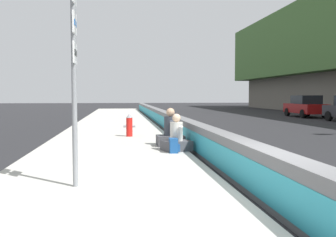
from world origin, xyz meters
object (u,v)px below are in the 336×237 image
parked_car_midline (306,106)px  route_sign_post (74,65)px  seated_person_foreground (176,139)px  backpack (174,146)px  seated_person_middle (170,134)px  fire_hydrant (129,125)px

parked_car_midline → route_sign_post: bearing=144.9°
seated_person_foreground → backpack: 0.45m
seated_person_foreground → backpack: seated_person_foreground is taller
parked_car_midline → seated_person_middle: bearing=142.1°
fire_hydrant → backpack: fire_hydrant is taller
seated_person_middle → route_sign_post: bearing=155.6°
route_sign_post → seated_person_foreground: size_ratio=3.41×
seated_person_middle → seated_person_foreground: bearing=-178.6°
fire_hydrant → parked_car_midline: parked_car_midline is taller
route_sign_post → fire_hydrant: bearing=-8.0°
backpack → parked_car_midline: bearing=-35.7°
fire_hydrant → seated_person_foreground: bearing=-162.5°
fire_hydrant → seated_person_middle: 3.10m
seated_person_foreground → parked_car_midline: bearing=-36.1°
seated_person_foreground → parked_car_midline: 21.88m
route_sign_post → seated_person_foreground: 5.01m
seated_person_middle → fire_hydrant: bearing=23.1°
route_sign_post → seated_person_middle: (5.15, -2.34, -1.72)m
route_sign_post → fire_hydrant: size_ratio=4.09×
backpack → seated_person_middle: bearing=-4.1°
route_sign_post → seated_person_middle: route_sign_post is taller
seated_person_foreground → parked_car_midline: parked_car_midline is taller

